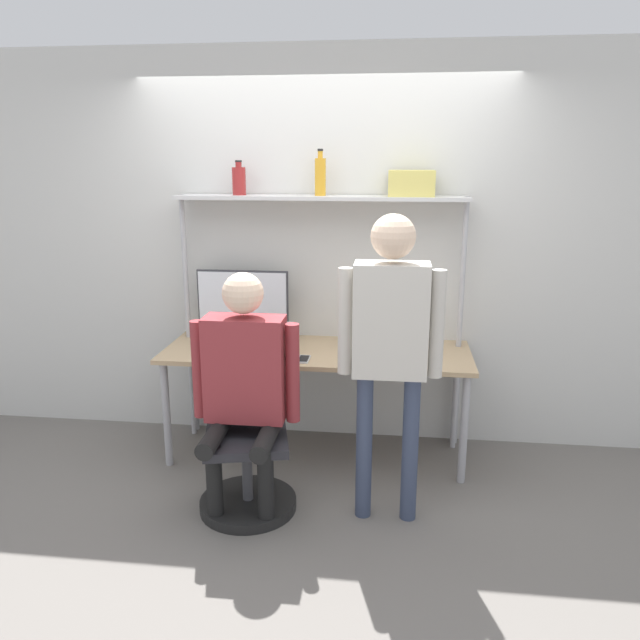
% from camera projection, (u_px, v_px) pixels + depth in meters
% --- Properties ---
extents(ground_plane, '(12.00, 12.00, 0.00)m').
position_uv_depth(ground_plane, '(310.00, 479.00, 3.96)').
color(ground_plane, slate).
extents(wall_back, '(8.00, 0.06, 2.70)m').
position_uv_depth(wall_back, '(323.00, 251.00, 4.33)').
color(wall_back, silver).
rests_on(wall_back, ground_plane).
extents(desk, '(2.02, 0.68, 0.74)m').
position_uv_depth(desk, '(317.00, 360.00, 4.14)').
color(desk, tan).
rests_on(desk, ground_plane).
extents(shelf_unit, '(1.92, 0.26, 1.74)m').
position_uv_depth(shelf_unit, '(320.00, 233.00, 4.13)').
color(shelf_unit, silver).
rests_on(shelf_unit, ground_plane).
extents(monitor, '(0.64, 0.20, 0.49)m').
position_uv_depth(monitor, '(243.00, 301.00, 4.29)').
color(monitor, '#333338').
rests_on(monitor, desk).
extents(laptop, '(0.36, 0.21, 0.21)m').
position_uv_depth(laptop, '(265.00, 346.00, 4.01)').
color(laptop, silver).
rests_on(laptop, desk).
extents(cell_phone, '(0.07, 0.15, 0.01)m').
position_uv_depth(cell_phone, '(304.00, 359.00, 3.92)').
color(cell_phone, silver).
rests_on(cell_phone, desk).
extents(office_chair, '(0.56, 0.56, 0.91)m').
position_uv_depth(office_chair, '(247.00, 461.00, 3.60)').
color(office_chair, black).
rests_on(office_chair, ground_plane).
extents(person_seated, '(0.61, 0.47, 1.39)m').
position_uv_depth(person_seated, '(244.00, 375.00, 3.42)').
color(person_seated, black).
rests_on(person_seated, ground_plane).
extents(person_standing, '(0.56, 0.23, 1.71)m').
position_uv_depth(person_standing, '(390.00, 331.00, 3.28)').
color(person_standing, '#38425B').
rests_on(person_standing, ground_plane).
extents(bottle_amber, '(0.07, 0.07, 0.30)m').
position_uv_depth(bottle_amber, '(320.00, 176.00, 4.03)').
color(bottle_amber, gold).
rests_on(bottle_amber, shelf_unit).
extents(bottle_red, '(0.09, 0.09, 0.22)m').
position_uv_depth(bottle_red, '(239.00, 180.00, 4.10)').
color(bottle_red, maroon).
rests_on(bottle_red, shelf_unit).
extents(storage_box, '(0.29, 0.19, 0.16)m').
position_uv_depth(storage_box, '(411.00, 183.00, 3.98)').
color(storage_box, '#DBCC66').
rests_on(storage_box, shelf_unit).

